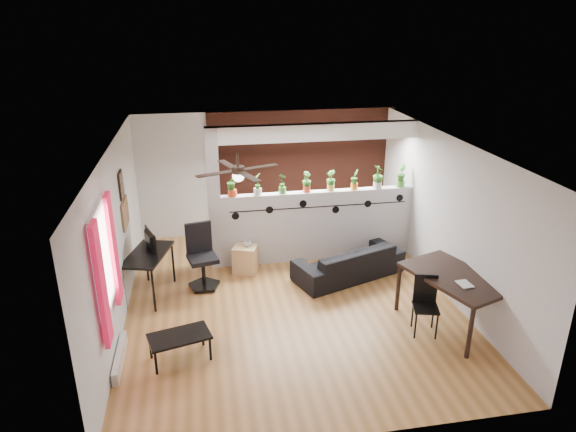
{
  "coord_description": "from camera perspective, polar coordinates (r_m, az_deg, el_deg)",
  "views": [
    {
      "loc": [
        -1.32,
        -7.22,
        4.33
      ],
      "look_at": [
        0.07,
        0.6,
        1.25
      ],
      "focal_mm": 32.0,
      "sensor_mm": 36.0,
      "label": 1
    }
  ],
  "objects": [
    {
      "name": "corkboard",
      "position": [
        8.79,
        -17.64,
        0.31
      ],
      "size": [
        0.03,
        0.6,
        0.45
      ],
      "primitive_type": "cube",
      "color": "brown",
      "rests_on": "room_shell"
    },
    {
      "name": "cup",
      "position": [
        9.22,
        -4.5,
        -3.07
      ],
      "size": [
        0.15,
        0.15,
        0.1
      ],
      "primitive_type": "imported",
      "rotation": [
        0.0,
        0.0,
        -0.13
      ],
      "color": "gray",
      "rests_on": "cube_shelf"
    },
    {
      "name": "potted_plant_1",
      "position": [
        9.2,
        -3.42,
        3.67
      ],
      "size": [
        0.2,
        0.24,
        0.41
      ],
      "color": "silver",
      "rests_on": "partition_wall"
    },
    {
      "name": "ceiling_header",
      "position": [
        9.17,
        3.57,
        9.3
      ],
      "size": [
        3.6,
        0.18,
        0.3
      ],
      "primitive_type": "cube",
      "color": "white",
      "rests_on": "room_shell"
    },
    {
      "name": "potted_plant_3",
      "position": [
        9.34,
        2.1,
        3.88
      ],
      "size": [
        0.24,
        0.24,
        0.39
      ],
      "color": "red",
      "rests_on": "partition_wall"
    },
    {
      "name": "sofa",
      "position": [
        9.21,
        6.75,
        -5.1
      ],
      "size": [
        2.02,
        1.34,
        0.55
      ],
      "primitive_type": "imported",
      "rotation": [
        0.0,
        0.0,
        3.49
      ],
      "color": "black",
      "rests_on": "ground"
    },
    {
      "name": "vine_decal",
      "position": [
        9.46,
        3.52,
        1.03
      ],
      "size": [
        3.31,
        0.01,
        0.3
      ],
      "color": "black",
      "rests_on": "partition_wall"
    },
    {
      "name": "potted_plant_7",
      "position": [
        9.86,
        12.45,
        4.48
      ],
      "size": [
        0.26,
        0.28,
        0.44
      ],
      "color": "#479335",
      "rests_on": "partition_wall"
    },
    {
      "name": "window_assembly",
      "position": [
        6.76,
        -19.68,
        -4.82
      ],
      "size": [
        0.09,
        1.3,
        1.55
      ],
      "color": "white",
      "rests_on": "room_shell"
    },
    {
      "name": "brick_panel",
      "position": [
        10.84,
        1.63,
        4.93
      ],
      "size": [
        3.9,
        0.05,
        2.6
      ],
      "primitive_type": "cube",
      "color": "#A2432F",
      "rests_on": "ground"
    },
    {
      "name": "book",
      "position": [
        7.63,
        18.47,
        -7.28
      ],
      "size": [
        0.19,
        0.25,
        0.02
      ],
      "primitive_type": "imported",
      "rotation": [
        0.0,
        0.0,
        0.08
      ],
      "color": "gray",
      "rests_on": "dining_table"
    },
    {
      "name": "coffee_table",
      "position": [
        7.19,
        -11.98,
        -13.11
      ],
      "size": [
        0.89,
        0.64,
        0.38
      ],
      "color": "black",
      "rests_on": "ground"
    },
    {
      "name": "computer_desk",
      "position": [
        8.66,
        -15.31,
        -4.45
      ],
      "size": [
        0.83,
        1.18,
        0.77
      ],
      "color": "black",
      "rests_on": "ground"
    },
    {
      "name": "folding_chair",
      "position": [
        7.8,
        15.02,
        -8.9
      ],
      "size": [
        0.43,
        0.43,
        0.88
      ],
      "color": "black",
      "rests_on": "ground"
    },
    {
      "name": "cube_shelf",
      "position": [
        9.35,
        -4.75,
        -4.78
      ],
      "size": [
        0.51,
        0.48,
        0.5
      ],
      "primitive_type": "cube",
      "rotation": [
        0.0,
        0.0,
        -0.34
      ],
      "color": "tan",
      "rests_on": "ground"
    },
    {
      "name": "potted_plant_5",
      "position": [
        9.57,
        7.41,
        4.12
      ],
      "size": [
        0.24,
        0.24,
        0.38
      ],
      "color": "orange",
      "rests_on": "partition_wall"
    },
    {
      "name": "pier_column",
      "position": [
        9.23,
        -8.2,
        1.79
      ],
      "size": [
        0.22,
        0.2,
        2.6
      ],
      "primitive_type": "cube",
      "color": "#BCBCC1",
      "rests_on": "ground"
    },
    {
      "name": "potted_plant_0",
      "position": [
        9.16,
        -6.23,
        3.6
      ],
      "size": [
        0.28,
        0.25,
        0.45
      ],
      "color": "red",
      "rests_on": "partition_wall"
    },
    {
      "name": "monitor",
      "position": [
        8.73,
        -15.34,
        -3.06
      ],
      "size": [
        0.32,
        0.16,
        0.18
      ],
      "primitive_type": "imported",
      "rotation": [
        0.0,
        0.0,
        1.92
      ],
      "color": "black",
      "rests_on": "computer_desk"
    },
    {
      "name": "potted_plant_6",
      "position": [
        9.7,
        9.97,
        4.4
      ],
      "size": [
        0.26,
        0.28,
        0.44
      ],
      "color": "silver",
      "rests_on": "partition_wall"
    },
    {
      "name": "potted_plant_2",
      "position": [
        9.27,
        -0.64,
        3.72
      ],
      "size": [
        0.24,
        0.23,
        0.38
      ],
      "color": "#469335",
      "rests_on": "partition_wall"
    },
    {
      "name": "dining_table",
      "position": [
        7.95,
        18.03,
        -6.84
      ],
      "size": [
        1.38,
        1.73,
        0.82
      ],
      "color": "black",
      "rests_on": "ground"
    },
    {
      "name": "framed_art",
      "position": [
        8.58,
        -18.06,
        3.31
      ],
      "size": [
        0.03,
        0.34,
        0.44
      ],
      "color": "#8C7259",
      "rests_on": "room_shell"
    },
    {
      "name": "partition_wall",
      "position": [
        9.69,
        3.34,
        -1.03
      ],
      "size": [
        3.6,
        0.18,
        1.35
      ],
      "primitive_type": "cube",
      "color": "#BCBCC1",
      "rests_on": "ground"
    },
    {
      "name": "baseboard_heater",
      "position": [
        7.47,
        -18.18,
        -14.67
      ],
      "size": [
        0.08,
        1.0,
        0.18
      ],
      "primitive_type": "cube",
      "color": "silver",
      "rests_on": "ground"
    },
    {
      "name": "office_chair",
      "position": [
        8.85,
        -9.54,
        -4.88
      ],
      "size": [
        0.57,
        0.57,
        1.1
      ],
      "color": "black",
      "rests_on": "ground"
    },
    {
      "name": "room_shell",
      "position": [
        7.94,
        0.27,
        -1.26
      ],
      "size": [
        6.3,
        7.1,
        2.9
      ],
      "color": "olive",
      "rests_on": "ground"
    },
    {
      "name": "ceiling_fan",
      "position": [
        7.23,
        -5.56,
        4.87
      ],
      "size": [
        1.19,
        1.19,
        0.43
      ],
      "color": "black",
      "rests_on": "room_shell"
    },
    {
      "name": "potted_plant_4",
      "position": [
        9.45,
        4.79,
        4.02
      ],
      "size": [
        0.24,
        0.24,
        0.39
      ],
      "color": "gold",
      "rests_on": "partition_wall"
    }
  ]
}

